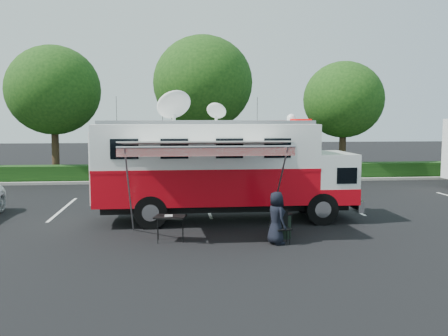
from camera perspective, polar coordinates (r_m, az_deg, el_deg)
The scene contains 9 objects.
ground_plane at distance 18.64m, azimuth 0.16°, elevation -5.97°, with size 120.00×120.00×0.00m, color black.
back_border at distance 31.23m, azimuth -0.29°, elevation 7.96°, with size 60.00×6.14×8.87m.
stall_lines at distance 21.53m, azimuth -2.02°, elevation -4.38°, with size 24.12×5.50×0.01m.
command_truck at distance 18.33m, azimuth -0.09°, elevation 0.02°, with size 9.52×2.62×4.57m.
awning at distance 15.49m, azimuth -2.20°, elevation 2.63°, with size 5.19×2.68×3.14m.
person at distance 15.30m, azimuth 5.96°, elevation -8.61°, with size 0.78×0.51×1.59m, color black.
folding_table at distance 15.45m, azimuth -6.17°, elevation -5.65°, with size 1.05×0.84×0.79m.
folding_chair at distance 15.30m, azimuth 6.60°, elevation -6.39°, with size 0.54×0.56×0.97m.
trash_bin at distance 15.99m, azimuth 6.82°, elevation -6.53°, with size 0.52×0.52×0.78m.
Camera 1 is at (-1.95, -18.15, 3.77)m, focal length 40.00 mm.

